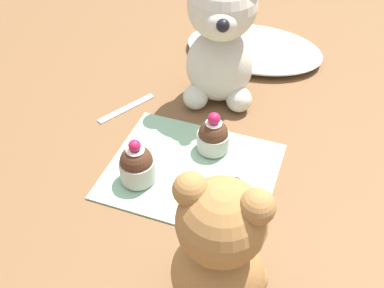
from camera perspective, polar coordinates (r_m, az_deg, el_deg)
The scene contains 8 objects.
ground_plane at distance 0.67m, azimuth 0.00°, elevation -3.50°, with size 4.00×4.00×0.00m, color brown.
knitted_placemat at distance 0.67m, azimuth 0.00°, elevation -3.33°, with size 0.25×0.20×0.01m, color #8EBC99.
tulle_cloth at distance 0.93m, azimuth 7.84°, elevation 11.97°, with size 0.27×0.18×0.03m, color white.
teddy_bear_cream at distance 0.75m, azimuth 3.65°, elevation 13.19°, with size 0.14×0.13×0.24m.
teddy_bear_tan at distance 0.47m, azimuth 3.54°, elevation -13.76°, with size 0.11×0.10×0.20m.
cupcake_near_cream_bear at distance 0.69m, azimuth 2.71°, elevation 1.03°, with size 0.05×0.05×0.07m.
cupcake_near_tan_bear at distance 0.64m, azimuth -7.02°, elevation -2.61°, with size 0.05×0.05×0.07m.
teaspoon at distance 0.79m, azimuth -8.31°, elevation 4.57°, with size 0.11×0.01×0.01m, color silver.
Camera 1 is at (0.16, -0.44, 0.49)m, focal length 42.00 mm.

